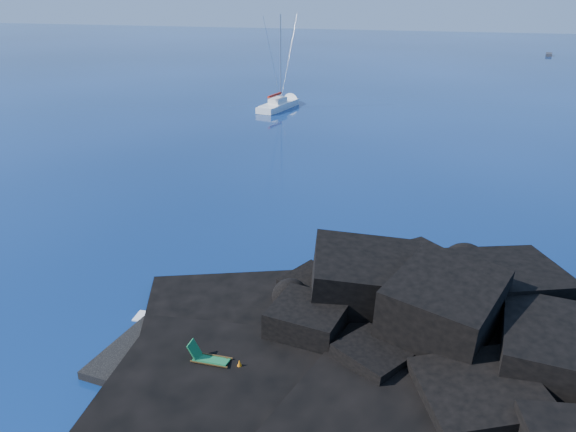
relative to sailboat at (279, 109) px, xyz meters
The scene contains 10 objects.
ground 52.08m from the sailboat, 81.16° to the right, with size 400.00×400.00×0.00m, color #031333.
headland 52.82m from the sailboat, 66.57° to the right, with size 24.00×24.00×3.60m, color black, non-canonical shape.
beach 52.48m from the sailboat, 76.21° to the right, with size 8.50×6.00×0.70m, color black.
surf_foam 48.25m from the sailboat, 74.36° to the right, with size 10.00×8.00×0.06m, color white, non-canonical shape.
sailboat is the anchor object (origin of this frame).
deck_chair 53.33m from the sailboat, 75.99° to the right, with size 1.60×0.70×1.10m, color #176A39, non-canonical shape.
towel 51.82m from the sailboat, 75.46° to the right, with size 1.68×0.79×0.04m, color white.
sunbather 51.82m from the sailboat, 75.46° to the right, with size 1.59×0.39×0.21m, color #EAA77B, non-canonical shape.
marker_cone 53.60m from the sailboat, 74.77° to the right, with size 0.36×0.36×0.55m, color orange.
distant_boat_a 85.77m from the sailboat, 61.04° to the left, with size 1.34×4.31×0.57m, color #292A2F.
Camera 1 is at (12.87, -17.06, 14.27)m, focal length 35.00 mm.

